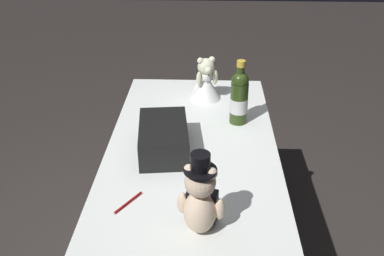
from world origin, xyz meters
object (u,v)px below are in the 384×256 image
champagne_bottle (239,97)px  signing_pen (127,203)px  gift_case_black (163,138)px  teddy_bear_groom (201,199)px  teddy_bear_bride (205,80)px

champagne_bottle → signing_pen: bearing=145.9°
gift_case_black → teddy_bear_groom: bearing=-160.6°
teddy_bear_groom → signing_pen: teddy_bear_groom is taller
teddy_bear_groom → signing_pen: bearing=67.5°
teddy_bear_groom → signing_pen: (0.11, 0.27, -0.12)m
teddy_bear_bride → signing_pen: (-0.91, 0.27, -0.10)m
signing_pen → gift_case_black: 0.39m
teddy_bear_bride → champagne_bottle: 0.32m
signing_pen → teddy_bear_groom: bearing=-112.5°
teddy_bear_groom → teddy_bear_bride: 1.02m
teddy_bear_bride → gift_case_black: teddy_bear_bride is taller
champagne_bottle → gift_case_black: 0.44m
teddy_bear_groom → signing_pen: 0.31m
teddy_bear_bride → gift_case_black: size_ratio=0.66×
teddy_bear_groom → champagne_bottle: 0.77m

